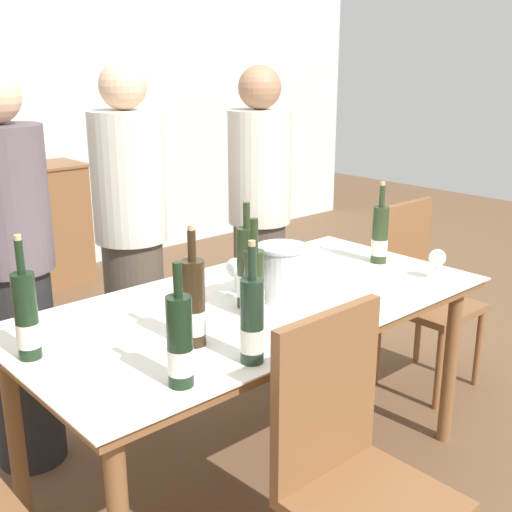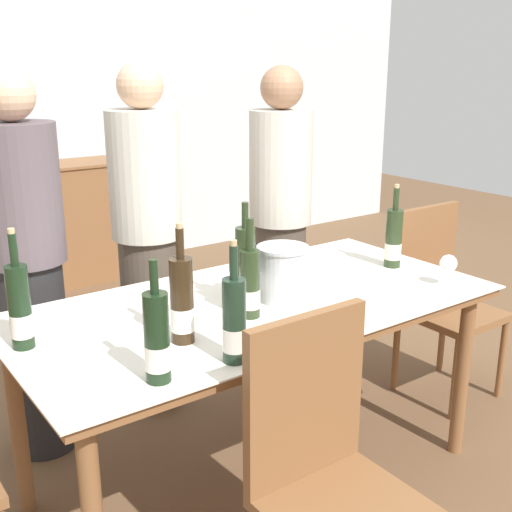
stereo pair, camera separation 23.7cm
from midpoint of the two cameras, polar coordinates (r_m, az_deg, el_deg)
The scene contains 18 objects.
ground_plane at distance 2.80m, azimuth -2.56°, elevation -19.11°, with size 12.00×12.00×0.00m, color brown.
dining_table at distance 2.45m, azimuth -2.78°, elevation -5.72°, with size 1.84×0.91×0.78m.
ice_bucket at distance 2.42m, azimuth -0.51°, elevation -1.35°, with size 0.20×0.20×0.21m.
wine_bottle_0 at distance 2.25m, azimuth -3.18°, elevation -2.61°, with size 0.07×0.07×0.36m.
wine_bottle_1 at distance 1.91m, azimuth -3.92°, elevation -6.03°, with size 0.07×0.07×0.38m.
wine_bottle_2 at distance 1.80m, azimuth -10.57°, elevation -7.78°, with size 0.07×0.07×0.36m.
wine_bottle_3 at distance 2.33m, azimuth -3.74°, elevation -1.32°, with size 0.07×0.07×0.39m.
wine_bottle_4 at distance 2.04m, azimuth -8.91°, elevation -4.42°, with size 0.08×0.08×0.39m.
wine_bottle_5 at distance 2.09m, azimuth -22.84°, elevation -5.16°, with size 0.07×0.07×0.39m.
wine_bottle_6 at distance 2.89m, azimuth 8.66°, elevation 1.74°, with size 0.07×0.07×0.37m.
wine_glass_0 at distance 2.72m, azimuth 13.44°, elevation -0.31°, with size 0.07×0.07×0.13m.
wine_glass_1 at distance 2.68m, azimuth -0.69°, elevation 0.29°, with size 0.08×0.08×0.15m.
wine_glass_2 at distance 2.48m, azimuth -4.62°, elevation -1.21°, with size 0.08×0.08×0.14m.
chair_right_end at distance 3.41m, azimuth 12.26°, elevation -2.48°, with size 0.42×0.42×0.95m.
chair_near_front at distance 1.95m, azimuth 4.78°, elevation -17.62°, with size 0.42×0.42×0.97m.
person_host at distance 2.76m, azimuth -23.06°, elevation -1.95°, with size 0.33×0.33×1.63m.
person_guest_left at distance 3.04m, azimuth -13.17°, elevation 0.87°, with size 0.33×0.33×1.65m.
person_guest_right at distance 3.43m, azimuth -1.67°, elevation 2.98°, with size 0.33×0.33×1.63m.
Camera 1 is at (-1.52, -1.69, 1.64)m, focal length 45.00 mm.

